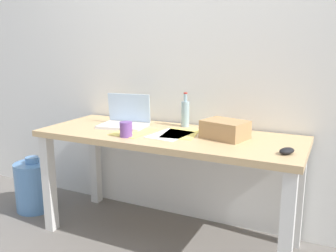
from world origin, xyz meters
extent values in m
plane|color=slate|center=(0.00, 0.00, 0.00)|extent=(8.00, 8.00, 0.00)
cube|color=white|center=(0.00, 0.39, 1.30)|extent=(5.20, 0.08, 2.60)
cube|color=tan|center=(0.00, 0.00, 0.72)|extent=(1.74, 0.65, 0.04)
cube|color=silver|center=(-0.81, -0.27, 0.35)|extent=(0.07, 0.07, 0.70)
cube|color=silver|center=(0.81, -0.27, 0.35)|extent=(0.07, 0.07, 0.70)
cube|color=silver|center=(-0.81, 0.27, 0.35)|extent=(0.07, 0.07, 0.70)
cube|color=silver|center=(0.81, 0.27, 0.35)|extent=(0.07, 0.07, 0.70)
cube|color=silver|center=(-0.37, 0.03, 0.75)|extent=(0.35, 0.25, 0.02)
cube|color=silver|center=(-0.38, 0.14, 0.86)|extent=(0.33, 0.07, 0.21)
cylinder|color=#99B7C1|center=(0.02, 0.24, 0.83)|extent=(0.06, 0.06, 0.18)
cylinder|color=#99B7C1|center=(0.02, 0.24, 0.95)|extent=(0.02, 0.02, 0.06)
cylinder|color=#B21E19|center=(0.02, 0.24, 0.98)|extent=(0.03, 0.03, 0.01)
ellipsoid|color=black|center=(0.77, -0.14, 0.76)|extent=(0.10, 0.12, 0.03)
cube|color=tan|center=(0.37, 0.04, 0.80)|extent=(0.30, 0.26, 0.11)
cylinder|color=#724799|center=(-0.20, -0.19, 0.79)|extent=(0.08, 0.08, 0.09)
cube|color=white|center=(0.03, -0.03, 0.74)|extent=(0.24, 0.32, 0.00)
cube|color=#F4E06B|center=(0.08, 0.03, 0.74)|extent=(0.25, 0.32, 0.00)
cube|color=#F4E06B|center=(-0.22, -0.07, 0.74)|extent=(0.23, 0.31, 0.00)
cylinder|color=#598CC6|center=(-1.17, -0.07, 0.20)|extent=(0.30, 0.30, 0.39)
cylinder|color=#598CC6|center=(-1.17, -0.07, 0.42)|extent=(0.10, 0.10, 0.05)
camera|label=1|loc=(0.99, -2.05, 1.29)|focal=38.16mm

